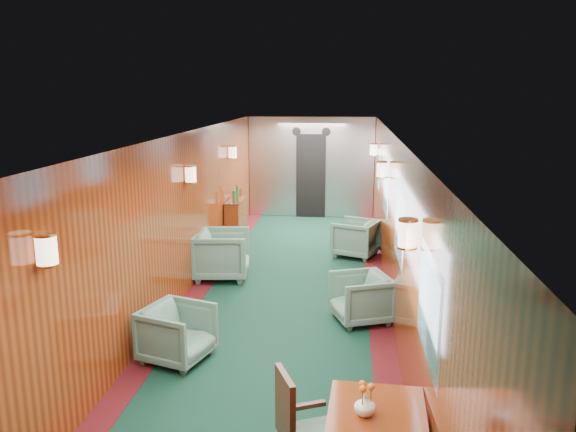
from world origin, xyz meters
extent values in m
plane|color=#0E3324|center=(0.00, 0.00, 0.00)|extent=(12.00, 12.00, 0.00)
cube|color=white|center=(0.00, 0.00, 2.35)|extent=(3.00, 12.00, 0.10)
cube|color=white|center=(0.00, 0.00, 2.36)|extent=(1.20, 12.00, 0.06)
cube|color=maroon|center=(0.00, 6.00, 1.20)|extent=(3.00, 0.10, 2.40)
cube|color=maroon|center=(-1.50, 0.00, 1.20)|extent=(0.10, 12.00, 2.40)
cube|color=maroon|center=(1.50, 0.00, 1.20)|extent=(0.10, 12.00, 2.40)
cube|color=#440D11|center=(-1.35, 0.00, 0.00)|extent=(0.30, 12.00, 0.01)
cube|color=#440D11|center=(1.35, 0.00, 0.00)|extent=(0.30, 12.00, 0.01)
cube|color=silver|center=(0.00, 5.92, 1.20)|extent=(2.98, 0.12, 2.38)
cube|color=black|center=(0.00, 5.84, 1.00)|extent=(0.70, 0.06, 2.00)
cylinder|color=black|center=(-0.35, 5.85, 2.05)|extent=(0.20, 0.04, 0.20)
cylinder|color=black|center=(0.35, 5.85, 2.05)|extent=(0.20, 0.04, 0.20)
cube|color=#B0B3B7|center=(1.49, -3.50, 1.45)|extent=(0.02, 1.10, 0.80)
cube|color=slate|center=(1.48, -3.50, 1.45)|extent=(0.01, 0.96, 0.66)
cube|color=#B0B3B7|center=(1.49, -1.00, 1.45)|extent=(0.02, 1.10, 0.80)
cube|color=slate|center=(1.48, -1.00, 1.45)|extent=(0.01, 0.96, 0.66)
cube|color=#B0B3B7|center=(1.49, 1.50, 1.45)|extent=(0.02, 1.10, 0.80)
cube|color=slate|center=(1.48, 1.50, 1.45)|extent=(0.01, 0.96, 0.66)
cube|color=#B0B3B7|center=(1.49, 4.00, 1.45)|extent=(0.02, 1.10, 0.80)
cube|color=slate|center=(1.48, 4.00, 1.45)|extent=(0.01, 0.96, 0.66)
cylinder|color=#FFE2C6|center=(-1.40, -3.50, 1.80)|extent=(0.16, 0.16, 0.24)
cylinder|color=gold|center=(-1.40, -3.50, 1.68)|extent=(0.17, 0.17, 0.02)
cylinder|color=#FFE2C6|center=(1.40, -2.70, 1.80)|extent=(0.16, 0.16, 0.24)
cylinder|color=gold|center=(1.40, -2.70, 1.68)|extent=(0.17, 0.17, 0.02)
cylinder|color=#FFE2C6|center=(-1.40, 0.50, 1.80)|extent=(0.16, 0.16, 0.24)
cylinder|color=gold|center=(-1.40, 0.50, 1.68)|extent=(0.17, 0.17, 0.02)
cylinder|color=#FFE2C6|center=(1.40, 1.30, 1.80)|extent=(0.16, 0.16, 0.24)
cylinder|color=gold|center=(1.40, 1.30, 1.68)|extent=(0.17, 0.17, 0.02)
cylinder|color=#FFE2C6|center=(-1.40, 3.50, 1.80)|extent=(0.16, 0.16, 0.24)
cylinder|color=gold|center=(-1.40, 3.50, 1.68)|extent=(0.17, 0.17, 0.02)
cylinder|color=#FFE2C6|center=(1.40, 4.30, 1.80)|extent=(0.16, 0.16, 0.24)
cylinder|color=gold|center=(1.40, 4.30, 1.68)|extent=(0.17, 0.17, 0.02)
cube|color=maroon|center=(1.12, -3.85, 0.73)|extent=(0.75, 1.03, 0.04)
cylinder|color=#3E1A0E|center=(0.87, -3.41, 0.35)|extent=(0.06, 0.06, 0.71)
cube|color=#3E1A0E|center=(0.46, -3.71, 0.71)|extent=(0.19, 0.37, 0.54)
cube|color=#1F4940|center=(0.48, -3.70, 0.65)|extent=(0.13, 0.27, 0.33)
cube|color=#3E1A0E|center=(0.57, -3.44, 0.56)|extent=(0.37, 0.19, 0.04)
cube|color=maroon|center=(-1.34, 3.43, 0.43)|extent=(0.28, 0.95, 0.85)
cube|color=#3E1A0E|center=(-1.33, 3.43, 0.85)|extent=(0.30, 0.97, 0.02)
cylinder|color=#29532C|center=(-1.32, 3.19, 0.97)|extent=(0.07, 0.07, 0.22)
cylinder|color=#29532C|center=(-1.32, 3.52, 1.00)|extent=(0.06, 0.06, 0.28)
cylinder|color=gold|center=(-1.32, 3.71, 0.95)|extent=(0.08, 0.08, 0.18)
imported|color=white|center=(1.04, -3.80, 0.82)|extent=(0.16, 0.16, 0.16)
imported|color=#1F4940|center=(-0.99, -1.71, 0.32)|extent=(0.88, 0.87, 0.64)
imported|color=#1F4940|center=(-1.12, 1.16, 0.40)|extent=(0.96, 0.93, 0.79)
imported|color=#1F4940|center=(1.09, -0.38, 0.32)|extent=(0.90, 0.89, 0.64)
imported|color=#1F4940|center=(1.05, 2.64, 0.34)|extent=(0.96, 0.95, 0.68)
camera|label=1|loc=(0.88, -7.41, 2.99)|focal=35.00mm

